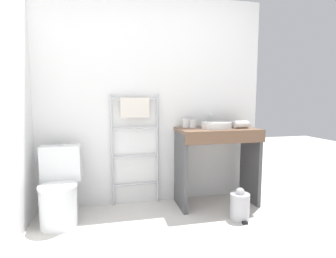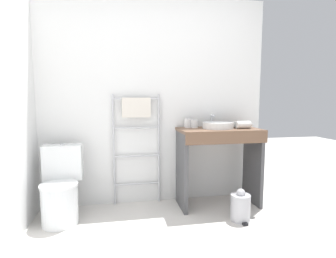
# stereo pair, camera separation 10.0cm
# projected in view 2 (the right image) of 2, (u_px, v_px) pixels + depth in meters

# --- Properties ---
(wall_back) EXTENTS (2.72, 0.12, 2.38)m
(wall_back) POSITION_uv_depth(u_px,v_px,m) (150.00, 101.00, 3.07)
(wall_back) COLOR white
(wall_back) RESTS_ON ground_plane
(toilet) EXTENTS (0.39, 0.50, 0.75)m
(toilet) POSITION_uv_depth(u_px,v_px,m) (61.00, 189.00, 2.60)
(toilet) COLOR white
(toilet) RESTS_ON ground_plane
(towel_radiator) EXTENTS (0.54, 0.06, 1.27)m
(towel_radiator) POSITION_uv_depth(u_px,v_px,m) (137.00, 126.00, 2.97)
(towel_radiator) COLOR silver
(towel_radiator) RESTS_ON ground_plane
(vanity_counter) EXTENTS (0.90, 0.50, 0.89)m
(vanity_counter) POSITION_uv_depth(u_px,v_px,m) (219.00, 154.00, 2.96)
(vanity_counter) COLOR brown
(vanity_counter) RESTS_ON ground_plane
(sink_basin) EXTENTS (0.35, 0.35, 0.07)m
(sink_basin) POSITION_uv_depth(u_px,v_px,m) (218.00, 125.00, 2.95)
(sink_basin) COLOR white
(sink_basin) RESTS_ON vanity_counter
(faucet) EXTENTS (0.02, 0.10, 0.15)m
(faucet) POSITION_uv_depth(u_px,v_px,m) (212.00, 119.00, 3.12)
(faucet) COLOR silver
(faucet) RESTS_ON vanity_counter
(cup_near_wall) EXTENTS (0.08, 0.08, 0.10)m
(cup_near_wall) POSITION_uv_depth(u_px,v_px,m) (188.00, 123.00, 3.04)
(cup_near_wall) COLOR white
(cup_near_wall) RESTS_ON vanity_counter
(cup_near_edge) EXTENTS (0.08, 0.08, 0.09)m
(cup_near_edge) POSITION_uv_depth(u_px,v_px,m) (194.00, 124.00, 3.03)
(cup_near_edge) COLOR white
(cup_near_edge) RESTS_ON vanity_counter
(hair_dryer) EXTENTS (0.21, 0.20, 0.09)m
(hair_dryer) POSITION_uv_depth(u_px,v_px,m) (243.00, 125.00, 2.95)
(hair_dryer) COLOR white
(hair_dryer) RESTS_ON vanity_counter
(trash_bin) EXTENTS (0.20, 0.23, 0.33)m
(trash_bin) POSITION_uv_depth(u_px,v_px,m) (240.00, 207.00, 2.62)
(trash_bin) COLOR #B7B7BC
(trash_bin) RESTS_ON ground_plane
(bath_mat) EXTENTS (0.56, 0.36, 0.01)m
(bath_mat) POSITION_uv_depth(u_px,v_px,m) (59.00, 254.00, 2.04)
(bath_mat) COLOR #B2BCCC
(bath_mat) RESTS_ON ground_plane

